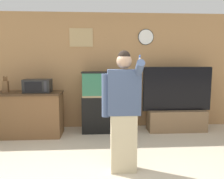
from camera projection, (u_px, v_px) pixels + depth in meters
wall_back_paneled at (98, 71)px, 5.01m from camera, size 10.00×0.08×2.60m
counter_island at (27, 114)px, 4.46m from camera, size 1.45×0.60×0.91m
microwave at (38, 86)px, 4.40m from camera, size 0.53×0.33×0.26m
knife_block at (6, 86)px, 4.38m from camera, size 0.11×0.09×0.33m
aquarium_on_stand at (105, 102)px, 4.71m from camera, size 0.99×0.41×1.31m
tv_on_stand at (177, 112)px, 4.79m from camera, size 1.51×0.40×1.41m
person_standing at (123, 110)px, 2.96m from camera, size 0.53×0.40×1.67m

